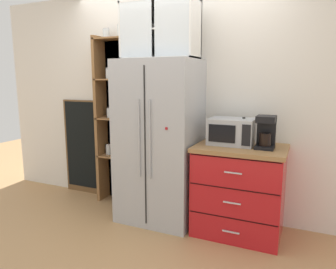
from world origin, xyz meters
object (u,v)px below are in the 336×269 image
object	(u,v)px
refrigerator	(160,142)
chalkboard_menu	(84,147)
microwave	(232,131)
bottle_green	(243,133)
mug_cream	(240,143)
coffee_maker	(266,132)

from	to	relation	value
refrigerator	chalkboard_menu	size ratio (longest dim) A/B	1.38
microwave	bottle_green	xyz separation A→B (m)	(0.11, 0.04, -0.01)
refrigerator	microwave	xyz separation A→B (m)	(0.77, 0.07, 0.16)
microwave	mug_cream	xyz separation A→B (m)	(0.11, -0.11, -0.09)
chalkboard_menu	bottle_green	bearing A→B (deg)	-5.16
coffee_maker	chalkboard_menu	world-z (taller)	chalkboard_menu
microwave	refrigerator	bearing A→B (deg)	-174.87
coffee_maker	chalkboard_menu	size ratio (longest dim) A/B	0.25
bottle_green	chalkboard_menu	size ratio (longest dim) A/B	0.22
mug_cream	refrigerator	bearing A→B (deg)	177.58
microwave	coffee_maker	distance (m)	0.33
bottle_green	coffee_maker	bearing A→B (deg)	-20.28
mug_cream	bottle_green	world-z (taller)	bottle_green
bottle_green	chalkboard_menu	bearing A→B (deg)	174.84
coffee_maker	mug_cream	world-z (taller)	coffee_maker
microwave	chalkboard_menu	distance (m)	2.10
refrigerator	bottle_green	xyz separation A→B (m)	(0.87, 0.11, 0.15)
coffee_maker	chalkboard_menu	bearing A→B (deg)	173.34
refrigerator	bottle_green	size ratio (longest dim) A/B	6.35
microwave	coffee_maker	xyz separation A→B (m)	(0.33, -0.04, 0.03)
coffee_maker	mug_cream	distance (m)	0.26
refrigerator	microwave	world-z (taller)	refrigerator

